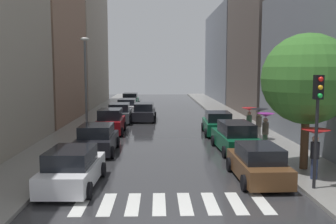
{
  "coord_description": "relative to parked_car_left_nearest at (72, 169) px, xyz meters",
  "views": [
    {
      "loc": [
        -0.47,
        -9.09,
        4.65
      ],
      "look_at": [
        0.4,
        23.43,
        0.9
      ],
      "focal_mm": 39.52,
      "sensor_mm": 36.0,
      "label": 1
    }
  ],
  "objects": [
    {
      "name": "lamp_post_left",
      "position": [
        -1.68,
        11.81,
        3.28
      ],
      "size": [
        0.6,
        0.28,
        6.71
      ],
      "color": "#595B60",
      "rests_on": "sidewalk_left"
    },
    {
      "name": "pedestrian_near_tree",
      "position": [
        9.82,
        0.4,
        0.97
      ],
      "size": [
        1.14,
        1.14,
        2.07
      ],
      "rotation": [
        0.0,
        0.0,
        0.17
      ],
      "color": "navy",
      "rests_on": "sidewalk_right"
    },
    {
      "name": "parked_car_left_third",
      "position": [
        -0.08,
        12.46,
        0.09
      ],
      "size": [
        2.03,
        4.06,
        1.81
      ],
      "rotation": [
        0.0,
        0.0,
        1.58
      ],
      "color": "maroon",
      "rests_on": "ground"
    },
    {
      "name": "parked_car_left_fourth",
      "position": [
        -0.0,
        18.15,
        0.04
      ],
      "size": [
        2.17,
        4.53,
        1.7
      ],
      "rotation": [
        0.0,
        0.0,
        1.59
      ],
      "color": "#474C51",
      "rests_on": "ground"
    },
    {
      "name": "crosswalk_stripes",
      "position": [
        3.87,
        -1.9,
        -0.74
      ],
      "size": [
        6.75,
        2.2,
        0.01
      ],
      "color": "silver",
      "rests_on": "ground"
    },
    {
      "name": "building_right_far",
      "position": [
        14.87,
        42.17,
        5.97
      ],
      "size": [
        6.0,
        20.5,
        13.45
      ],
      "primitive_type": "cube",
      "color": "slate",
      "rests_on": "ground"
    },
    {
      "name": "car_midroad",
      "position": [
        2.12,
        19.16,
        0.01
      ],
      "size": [
        2.17,
        4.55,
        1.63
      ],
      "rotation": [
        0.0,
        0.0,
        1.54
      ],
      "color": "black",
      "rests_on": "ground"
    },
    {
      "name": "ground_plane",
      "position": [
        3.87,
        18.8,
        -0.77
      ],
      "size": [
        28.0,
        72.0,
        0.04
      ],
      "primitive_type": "cube",
      "color": "#303032"
    },
    {
      "name": "building_right_mid",
      "position": [
        14.87,
        24.25,
        10.09
      ],
      "size": [
        6.0,
        14.3,
        21.69
      ],
      "primitive_type": "cube",
      "color": "#564C47",
      "rests_on": "ground"
    },
    {
      "name": "sidewalk_right",
      "position": [
        10.37,
        18.8,
        -0.67
      ],
      "size": [
        3.0,
        72.0,
        0.15
      ],
      "primitive_type": "cube",
      "color": "gray",
      "rests_on": "ground"
    },
    {
      "name": "parked_car_right_second",
      "position": [
        7.77,
        6.27,
        0.05
      ],
      "size": [
        2.24,
        4.83,
        1.7
      ],
      "rotation": [
        0.0,
        0.0,
        1.61
      ],
      "color": "#0C4C2D",
      "rests_on": "ground"
    },
    {
      "name": "pedestrian_by_kerb",
      "position": [
        9.88,
        9.11,
        0.91
      ],
      "size": [
        1.14,
        1.14,
        1.99
      ],
      "rotation": [
        0.0,
        0.0,
        2.61
      ],
      "color": "gray",
      "rests_on": "sidewalk_right"
    },
    {
      "name": "parked_car_left_nearest",
      "position": [
        0.0,
        0.0,
        0.0
      ],
      "size": [
        2.16,
        4.3,
        1.6
      ],
      "rotation": [
        0.0,
        0.0,
        1.54
      ],
      "color": "silver",
      "rests_on": "ground"
    },
    {
      "name": "sidewalk_left",
      "position": [
        -2.63,
        18.8,
        -0.67
      ],
      "size": [
        3.0,
        72.0,
        0.15
      ],
      "primitive_type": "cube",
      "color": "gray",
      "rests_on": "ground"
    },
    {
      "name": "parked_car_right_third",
      "position": [
        7.67,
        11.85,
        0.02
      ],
      "size": [
        2.21,
        4.18,
        1.64
      ],
      "rotation": [
        0.0,
        0.0,
        1.54
      ],
      "color": "#0C4C2D",
      "rests_on": "ground"
    },
    {
      "name": "pedestrian_far_side",
      "position": [
        9.47,
        6.23,
        0.85
      ],
      "size": [
        0.95,
        0.95,
        2.04
      ],
      "rotation": [
        0.0,
        0.0,
        4.97
      ],
      "color": "#38513D",
      "rests_on": "sidewalk_right"
    },
    {
      "name": "pedestrian_foreground",
      "position": [
        9.51,
        10.16,
        0.83
      ],
      "size": [
        1.02,
        1.02,
        1.95
      ],
      "rotation": [
        0.0,
        0.0,
        4.08
      ],
      "color": "navy",
      "rests_on": "sidewalk_right"
    },
    {
      "name": "building_left_mid",
      "position": [
        -7.13,
        19.09,
        6.94
      ],
      "size": [
        6.0,
        12.27,
        15.39
      ],
      "primitive_type": "cube",
      "color": "#8C6B56",
      "rests_on": "ground"
    },
    {
      "name": "parked_car_right_nearest",
      "position": [
        7.57,
        0.73,
        -0.03
      ],
      "size": [
        2.04,
        4.24,
        1.53
      ],
      "rotation": [
        0.0,
        0.0,
        1.59
      ],
      "color": "brown",
      "rests_on": "ground"
    },
    {
      "name": "building_left_far",
      "position": [
        -7.13,
        34.01,
        8.08
      ],
      "size": [
        6.0,
        16.76,
        17.66
      ],
      "primitive_type": "cube",
      "color": "#9E9384",
      "rests_on": "ground"
    },
    {
      "name": "parked_car_left_fifth",
      "position": [
        0.12,
        24.79,
        -0.01
      ],
      "size": [
        2.22,
        4.81,
        1.57
      ],
      "rotation": [
        0.0,
        0.0,
        1.55
      ],
      "color": "silver",
      "rests_on": "ground"
    },
    {
      "name": "traffic_light_right_corner",
      "position": [
        9.32,
        -0.82,
        2.54
      ],
      "size": [
        0.3,
        0.42,
        4.3
      ],
      "color": "black",
      "rests_on": "sidewalk_right"
    },
    {
      "name": "parked_car_left_sixth",
      "position": [
        -0.05,
        31.57,
        0.06
      ],
      "size": [
        2.13,
        4.3,
        1.75
      ],
      "rotation": [
        0.0,
        0.0,
        1.57
      ],
      "color": "#0C4C2D",
      "rests_on": "ground"
    },
    {
      "name": "parked_car_left_second",
      "position": [
        -0.02,
        6.12,
        0.01
      ],
      "size": [
        2.17,
        4.11,
        1.61
      ],
      "rotation": [
        0.0,
        0.0,
        1.57
      ],
      "color": "black",
      "rests_on": "ground"
    },
    {
      "name": "street_tree_right",
      "position": [
        10.03,
        2.02,
        3.47
      ],
      "size": [
        4.05,
        4.05,
        6.11
      ],
      "color": "#513823",
      "rests_on": "sidewalk_right"
    }
  ]
}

